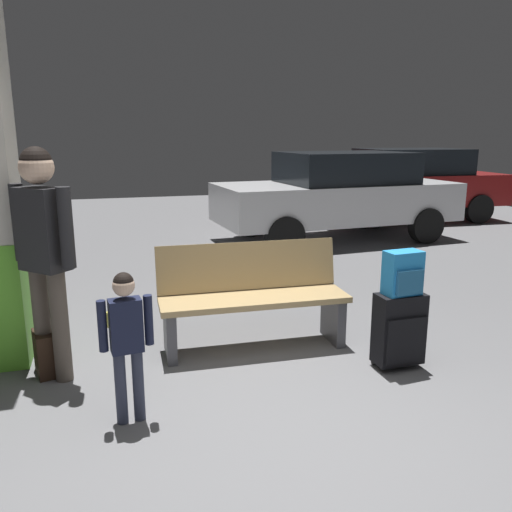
% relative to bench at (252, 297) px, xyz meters
% --- Properties ---
extents(ground_plane, '(18.00, 18.00, 0.10)m').
position_rel_bench_xyz_m(ground_plane, '(-0.18, 2.49, -0.49)').
color(ground_plane, slate).
extents(bench, '(1.62, 0.58, 0.89)m').
position_rel_bench_xyz_m(bench, '(0.00, 0.00, 0.00)').
color(bench, tan).
rests_on(bench, ground_plane).
extents(suitcase, '(0.39, 0.24, 0.60)m').
position_rel_bench_xyz_m(suitcase, '(0.98, -0.76, -0.12)').
color(suitcase, black).
rests_on(suitcase, ground_plane).
extents(backpack_bright, '(0.29, 0.21, 0.34)m').
position_rel_bench_xyz_m(backpack_bright, '(0.98, -0.76, 0.33)').
color(backpack_bright, '#268CD8').
rests_on(backpack_bright, suitcase).
extents(child, '(0.33, 0.19, 0.99)m').
position_rel_bench_xyz_m(child, '(-1.09, -0.98, 0.17)').
color(child, '#33384C').
rests_on(child, ground_plane).
extents(adult, '(0.45, 0.45, 1.72)m').
position_rel_bench_xyz_m(adult, '(-1.61, -0.17, 0.62)').
color(adult, brown).
rests_on(adult, ground_plane).
extents(backpack_dark_floor, '(0.24, 0.31, 0.34)m').
position_rel_bench_xyz_m(backpack_dark_floor, '(-1.66, -0.10, -0.28)').
color(backpack_dark_floor, black).
rests_on(backpack_dark_floor, ground_plane).
extents(parked_car_side, '(4.19, 1.97, 1.51)m').
position_rel_bench_xyz_m(parked_car_side, '(5.04, 5.74, 0.36)').
color(parked_car_side, maroon).
rests_on(parked_car_side, ground_plane).
extents(parked_car_near, '(4.21, 2.02, 1.51)m').
position_rel_bench_xyz_m(parked_car_near, '(2.71, 4.13, 0.36)').
color(parked_car_near, silver).
rests_on(parked_car_near, ground_plane).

